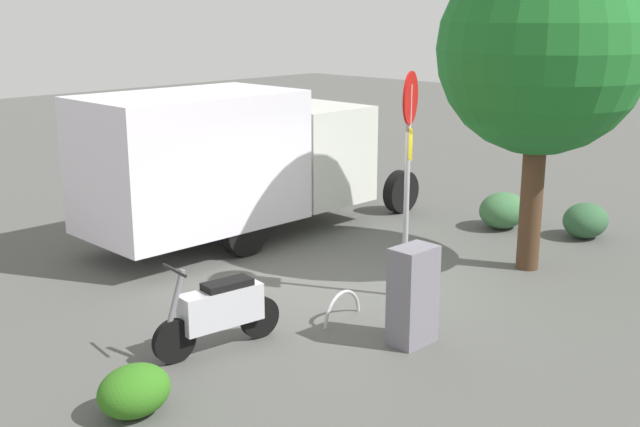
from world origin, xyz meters
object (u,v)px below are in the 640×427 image
at_px(stop_sign, 409,149).
at_px(utility_cabinet, 413,295).
at_px(bike_rack_hoop, 342,319).
at_px(street_tree, 542,51).
at_px(motorcycle, 220,310).
at_px(box_truck_near, 234,156).

distance_m(stop_sign, utility_cabinet, 2.34).
relative_size(stop_sign, bike_rack_hoop, 3.96).
xyz_separation_m(street_tree, utility_cabinet, (3.77, 0.44, -2.92)).
bearing_deg(motorcycle, stop_sign, 178.75).
distance_m(box_truck_near, motorcycle, 5.14).
relative_size(box_truck_near, motorcycle, 3.94).
height_order(motorcycle, utility_cabinet, utility_cabinet).
bearing_deg(street_tree, stop_sign, -15.24).
bearing_deg(utility_cabinet, bike_rack_hoop, -87.94).
bearing_deg(bike_rack_hoop, utility_cabinet, 92.06).
xyz_separation_m(box_truck_near, street_tree, (-2.18, 4.90, 2.00)).
xyz_separation_m(box_truck_near, motorcycle, (3.42, 3.69, -1.05)).
bearing_deg(box_truck_near, bike_rack_hoop, -109.70).
xyz_separation_m(stop_sign, utility_cabinet, (1.30, 1.11, -1.60)).
height_order(box_truck_near, street_tree, street_tree).
bearing_deg(street_tree, utility_cabinet, 6.61).
bearing_deg(stop_sign, motorcycle, -9.82).
relative_size(stop_sign, utility_cabinet, 2.59).
distance_m(box_truck_near, utility_cabinet, 5.65).
height_order(stop_sign, bike_rack_hoop, stop_sign).
distance_m(motorcycle, stop_sign, 3.61).
bearing_deg(utility_cabinet, box_truck_near, -106.61).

